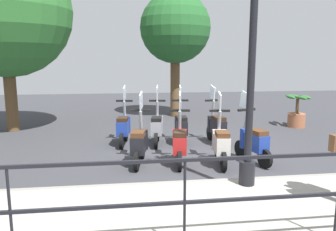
# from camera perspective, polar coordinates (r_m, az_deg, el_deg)

# --- Properties ---
(ground_plane) EXTENTS (28.00, 28.00, 0.00)m
(ground_plane) POSITION_cam_1_polar(r_m,az_deg,el_deg) (7.92, 3.80, -6.60)
(ground_plane) COLOR #38383D
(promenade_walkway) EXTENTS (2.20, 20.00, 0.15)m
(promenade_walkway) POSITION_cam_1_polar(r_m,az_deg,el_deg) (5.03, 11.02, -15.86)
(promenade_walkway) COLOR #A39E93
(promenade_walkway) RESTS_ON ground_plane
(fence_railing) EXTENTS (0.04, 16.03, 1.07)m
(fence_railing) POSITION_cam_1_polar(r_m,az_deg,el_deg) (3.81, 16.47, -11.08)
(fence_railing) COLOR black
(fence_railing) RESTS_ON promenade_walkway
(lamp_post_near) EXTENTS (0.26, 0.90, 4.14)m
(lamp_post_near) POSITION_cam_1_polar(r_m,az_deg,el_deg) (5.43, 14.28, 6.76)
(lamp_post_near) COLOR black
(lamp_post_near) RESTS_ON promenade_walkway
(tree_large) EXTENTS (3.99, 3.99, 5.65)m
(tree_large) POSITION_cam_1_polar(r_m,az_deg,el_deg) (11.26, -26.70, 16.05)
(tree_large) COLOR brown
(tree_large) RESTS_ON ground_plane
(tree_distant) EXTENTS (2.67, 2.67, 4.72)m
(tree_distant) POSITION_cam_1_polar(r_m,az_deg,el_deg) (12.80, 1.27, 14.88)
(tree_distant) COLOR brown
(tree_distant) RESTS_ON ground_plane
(potted_palm) EXTENTS (1.06, 0.66, 1.05)m
(potted_palm) POSITION_cam_1_polar(r_m,az_deg,el_deg) (11.62, 21.51, 0.31)
(potted_palm) COLOR #9E5B3D
(potted_palm) RESTS_ON ground_plane
(scooter_near_0) EXTENTS (1.20, 0.53, 1.54)m
(scooter_near_0) POSITION_cam_1_polar(r_m,az_deg,el_deg) (7.33, 14.60, -4.33)
(scooter_near_0) COLOR black
(scooter_near_0) RESTS_ON ground_plane
(scooter_near_1) EXTENTS (1.23, 0.44, 1.54)m
(scooter_near_1) POSITION_cam_1_polar(r_m,az_deg,el_deg) (7.04, 9.19, -4.74)
(scooter_near_1) COLOR black
(scooter_near_1) RESTS_ON ground_plane
(scooter_near_2) EXTENTS (1.23, 0.46, 1.54)m
(scooter_near_2) POSITION_cam_1_polar(r_m,az_deg,el_deg) (6.99, 2.05, -4.72)
(scooter_near_2) COLOR black
(scooter_near_2) RESTS_ON ground_plane
(scooter_near_3) EXTENTS (1.22, 0.48, 1.54)m
(scooter_near_3) POSITION_cam_1_polar(r_m,az_deg,el_deg) (7.00, -5.01, -4.73)
(scooter_near_3) COLOR black
(scooter_near_3) RESTS_ON ground_plane
(scooter_far_0) EXTENTS (1.23, 0.44, 1.54)m
(scooter_far_0) POSITION_cam_1_polar(r_m,az_deg,el_deg) (8.77, 8.43, -1.79)
(scooter_far_0) COLOR black
(scooter_far_0) RESTS_ON ground_plane
(scooter_far_1) EXTENTS (1.23, 0.44, 1.54)m
(scooter_far_1) POSITION_cam_1_polar(r_m,az_deg,el_deg) (8.66, 2.29, -1.84)
(scooter_far_1) COLOR black
(scooter_far_1) RESTS_ON ground_plane
(scooter_far_2) EXTENTS (1.23, 0.46, 1.54)m
(scooter_far_2) POSITION_cam_1_polar(r_m,az_deg,el_deg) (8.60, -1.95, -1.93)
(scooter_far_2) COLOR black
(scooter_far_2) RESTS_ON ground_plane
(scooter_far_3) EXTENTS (1.23, 0.45, 1.54)m
(scooter_far_3) POSITION_cam_1_polar(r_m,az_deg,el_deg) (8.64, -7.76, -1.95)
(scooter_far_3) COLOR black
(scooter_far_3) RESTS_ON ground_plane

